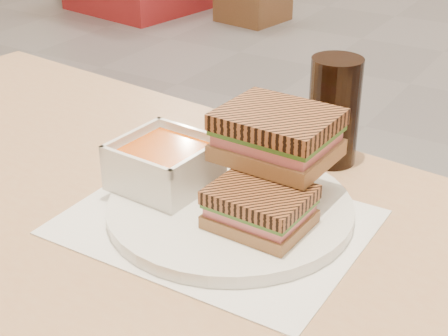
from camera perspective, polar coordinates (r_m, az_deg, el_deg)
The scene contains 7 objects.
main_table at distance 0.92m, azimuth -10.81°, elevation -9.37°, with size 1.26×0.82×0.75m.
tray_liner at distance 0.81m, azimuth -0.69°, elevation -4.63°, with size 0.35×0.27×0.00m.
plate at distance 0.82m, azimuth 0.52°, elevation -3.44°, with size 0.30×0.30×0.02m.
soup_bowl at distance 0.85m, azimuth -5.05°, elevation 0.19°, with size 0.12×0.12×0.06m.
panini_lower at distance 0.76m, azimuth 3.09°, elevation -3.35°, with size 0.11×0.09×0.05m.
panini_upper at distance 0.80m, azimuth 4.56°, elevation 2.84°, with size 0.14×0.12×0.06m.
cola_glass at distance 0.94m, azimuth 9.34°, elevation 4.80°, with size 0.07×0.07×0.15m.
Camera 1 is at (0.37, -2.59, 1.18)m, focal length 53.65 mm.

